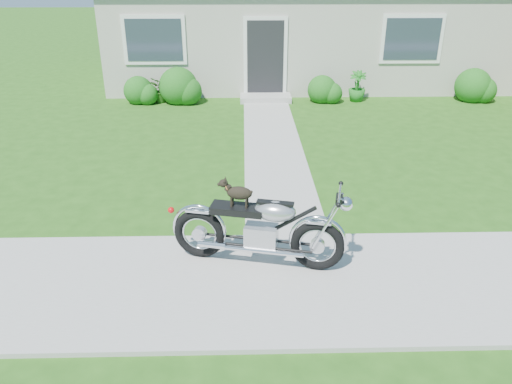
# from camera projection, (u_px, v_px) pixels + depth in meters

# --- Properties ---
(ground) EXTENTS (80.00, 80.00, 0.00)m
(ground) POSITION_uv_depth(u_px,v_px,m) (418.00, 281.00, 6.06)
(ground) COLOR #235114
(ground) RESTS_ON ground
(sidewalk) EXTENTS (24.00, 2.20, 0.04)m
(sidewalk) POSITION_uv_depth(u_px,v_px,m) (419.00, 279.00, 6.05)
(sidewalk) COLOR #9E9B93
(sidewalk) RESTS_ON ground
(walkway) EXTENTS (1.20, 8.00, 0.03)m
(walkway) POSITION_uv_depth(u_px,v_px,m) (273.00, 144.00, 10.55)
(walkway) COLOR #9E9B93
(walkway) RESTS_ON ground
(house) EXTENTS (12.60, 7.03, 4.50)m
(house) POSITION_uv_depth(u_px,v_px,m) (308.00, 8.00, 16.03)
(house) COLOR beige
(house) RESTS_ON ground
(shrub_row) EXTENTS (10.04, 1.04, 1.04)m
(shrub_row) POSITION_uv_depth(u_px,v_px,m) (284.00, 88.00, 13.58)
(shrub_row) COLOR #1E5C18
(shrub_row) RESTS_ON ground
(potted_plant_left) EXTENTS (0.81, 0.82, 0.69)m
(potted_plant_left) POSITION_uv_depth(u_px,v_px,m) (161.00, 90.00, 13.57)
(potted_plant_left) COLOR #204C14
(potted_plant_left) RESTS_ON ground
(potted_plant_right) EXTENTS (0.51, 0.51, 0.83)m
(potted_plant_right) POSITION_uv_depth(u_px,v_px,m) (357.00, 86.00, 13.66)
(potted_plant_right) COLOR #1F701E
(potted_plant_right) RESTS_ON ground
(motorcycle_with_dog) EXTENTS (2.20, 0.80, 1.12)m
(motorcycle_with_dog) POSITION_uv_depth(u_px,v_px,m) (261.00, 228.00, 6.14)
(motorcycle_with_dog) COLOR black
(motorcycle_with_dog) RESTS_ON sidewalk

